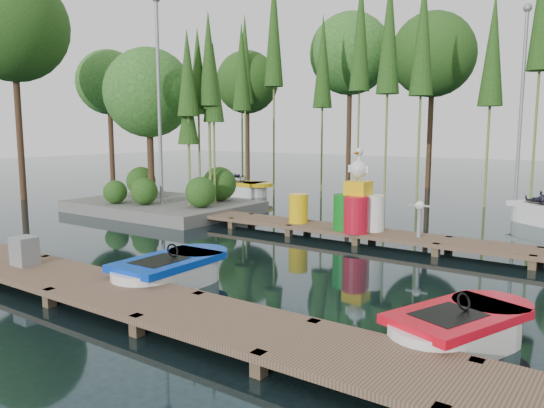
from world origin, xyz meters
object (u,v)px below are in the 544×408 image
Objects in this scene: boat_red at (458,331)px; drum_cluster at (358,207)px; boat_yellow_far at (241,189)px; utility_cabinet at (24,251)px; yellow_barrel at (298,208)px; island at (161,121)px; boat_blue at (170,273)px.

boat_red is 1.23× the size of drum_cluster.
boat_red is at bearing -26.55° from boat_yellow_far.
utility_cabinet is 7.23m from yellow_barrel.
boat_yellow_far is (-0.42, 4.99, -2.88)m from island.
yellow_barrel is (6.29, -0.79, -2.48)m from island.
island is 8.34× the size of yellow_barrel.
island reaches higher than utility_cabinet.
yellow_barrel is at bearing -7.17° from island.
island is 3.17× the size of drum_cluster.
boat_yellow_far is (-7.49, 11.45, 0.06)m from boat_blue.
yellow_barrel is (-0.79, 5.67, 0.46)m from boat_blue.
boat_blue is 13.68m from boat_yellow_far.
boat_yellow_far reaches higher than boat_red.
boat_yellow_far reaches higher than yellow_barrel.
drum_cluster is (3.69, 6.84, 0.35)m from utility_cabinet.
island is 2.61× the size of boat_blue.
boat_red is 16.93m from boat_yellow_far.
boat_red is 3.23× the size of yellow_barrel.
island reaches higher than boat_yellow_far.
yellow_barrel is at bearing 158.36° from boat_red.
boat_blue is at bearing -156.74° from boat_red.
yellow_barrel is at bearing 96.80° from boat_blue.
boat_yellow_far is 5.45× the size of utility_cabinet.
yellow_barrel is at bearing -25.87° from boat_yellow_far.
boat_blue is at bearing -41.91° from boat_yellow_far.
island is 5.77m from boat_yellow_far.
boat_yellow_far reaches higher than utility_cabinet.
yellow_barrel reaches higher than boat_red.
utility_cabinet is at bearing -153.77° from boat_blue.
utility_cabinet is (4.50, -7.79, -2.61)m from island.
boat_red is 4.74× the size of utility_cabinet.
yellow_barrel is (-5.98, 5.42, 0.47)m from boat_red.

